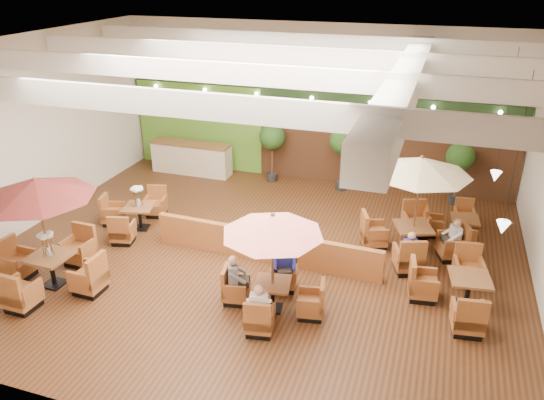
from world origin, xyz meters
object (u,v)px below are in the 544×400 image
at_px(booth_divider, 265,246).
at_px(table_4, 454,290).
at_px(table_1, 273,244).
at_px(diner_2, 236,274).
at_px(table_3, 133,214).
at_px(diner_3, 410,247).
at_px(diner_0, 259,303).
at_px(service_counter, 192,158).
at_px(diner_1, 284,261).
at_px(table_5, 455,228).
at_px(topiary_2, 460,159).
at_px(table_2, 418,189).
at_px(topiary_0, 272,139).
at_px(table_0, 41,215).
at_px(diner_4, 454,234).
at_px(topiary_1, 344,143).

relative_size(booth_divider, table_4, 2.30).
distance_m(table_1, diner_2, 1.30).
distance_m(table_3, diner_3, 8.04).
xyz_separation_m(table_4, diner_0, (-3.93, -2.41, 0.38)).
xyz_separation_m(service_counter, table_4, (9.51, -5.71, -0.21)).
bearing_deg(service_counter, diner_0, -55.47).
bearing_deg(diner_1, diner_2, 25.60).
bearing_deg(table_5, topiary_2, 85.90).
distance_m(booth_divider, table_2, 4.28).
xyz_separation_m(table_4, topiary_0, (-6.40, 5.91, 1.20)).
bearing_deg(table_5, booth_divider, -153.51).
relative_size(table_0, table_3, 1.10).
xyz_separation_m(table_5, diner_0, (-3.88, -5.80, 0.43)).
relative_size(diner_0, diner_2, 1.01).
height_order(table_4, table_5, table_4).
height_order(booth_divider, diner_4, diner_4).
distance_m(table_2, topiary_1, 4.65).
distance_m(table_1, diner_3, 3.94).
xyz_separation_m(topiary_2, diner_4, (-0.02, -3.77, -0.83)).
bearing_deg(table_3, diner_2, -44.60).
bearing_deg(table_2, diner_1, -155.44).
height_order(table_4, diner_0, diner_0).
bearing_deg(table_0, table_4, 15.32).
height_order(table_0, table_5, table_0).
height_order(table_1, table_3, table_1).
xyz_separation_m(table_0, diner_1, (5.43, 1.64, -1.16)).
height_order(topiary_2, diner_4, topiary_2).
bearing_deg(table_1, service_counter, 117.52).
distance_m(table_1, topiary_1, 7.42).
bearing_deg(table_5, topiary_0, 153.44).
xyz_separation_m(table_0, topiary_0, (2.96, 8.16, -0.35)).
bearing_deg(booth_divider, diner_4, 21.40).
height_order(booth_divider, table_0, table_0).
distance_m(booth_divider, table_5, 5.58).
height_order(booth_divider, topiary_1, topiary_1).
relative_size(booth_divider, table_0, 2.19).
bearing_deg(table_0, topiary_2, 43.11).
bearing_deg(diner_2, diner_3, 105.75).
bearing_deg(service_counter, table_0, -88.93).
height_order(service_counter, diner_2, diner_2).
xyz_separation_m(table_3, table_4, (9.17, -1.07, -0.08)).
bearing_deg(table_0, topiary_1, 57.75).
bearing_deg(topiary_1, topiary_0, 180.00).
bearing_deg(topiary_0, diner_3, -42.41).
relative_size(table_0, topiary_0, 1.36).
bearing_deg(topiary_0, table_3, -119.78).
bearing_deg(topiary_2, table_3, -151.97).
bearing_deg(topiary_0, table_0, -109.93).
xyz_separation_m(table_0, table_3, (0.19, 3.32, -1.47)).
distance_m(table_3, table_5, 9.42).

